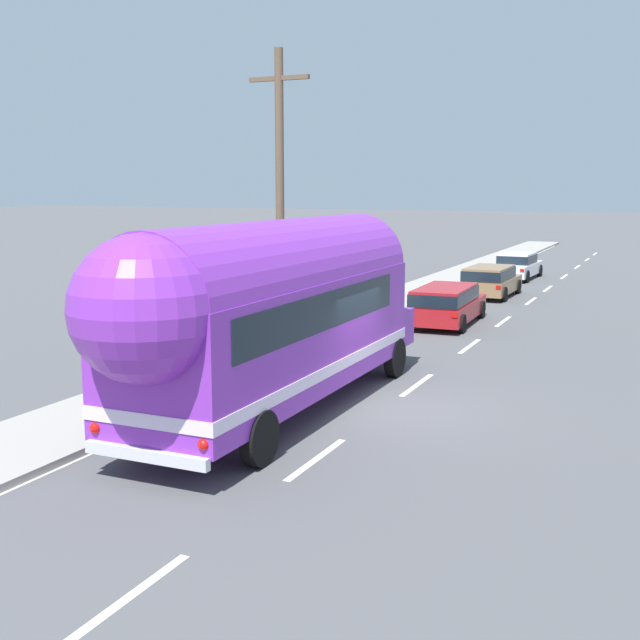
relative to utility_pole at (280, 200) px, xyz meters
The scene contains 8 objects.
ground_plane 7.47m from the utility_pole, 40.26° to the right, with size 300.00×300.00×0.00m, color #4C4C4F.
lane_markings 10.30m from the utility_pole, 78.45° to the left, with size 4.00×80.00×0.01m.
sidewalk_slab 7.53m from the utility_pole, 95.66° to the left, with size 2.65×90.00×0.15m, color gray.
utility_pole is the anchor object (origin of this frame).
painted_bus 6.60m from the utility_pole, 64.83° to the right, with size 2.64×11.78×4.12m.
car_lead 8.46m from the utility_pole, 67.91° to the left, with size 2.10×4.84×1.37m.
car_second 15.55m from the utility_pole, 79.70° to the left, with size 2.02×4.35×1.37m.
car_third 23.03m from the utility_pole, 83.83° to the left, with size 2.03×4.80×1.37m.
Camera 1 is at (5.66, -16.07, 4.78)m, focal length 44.80 mm.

